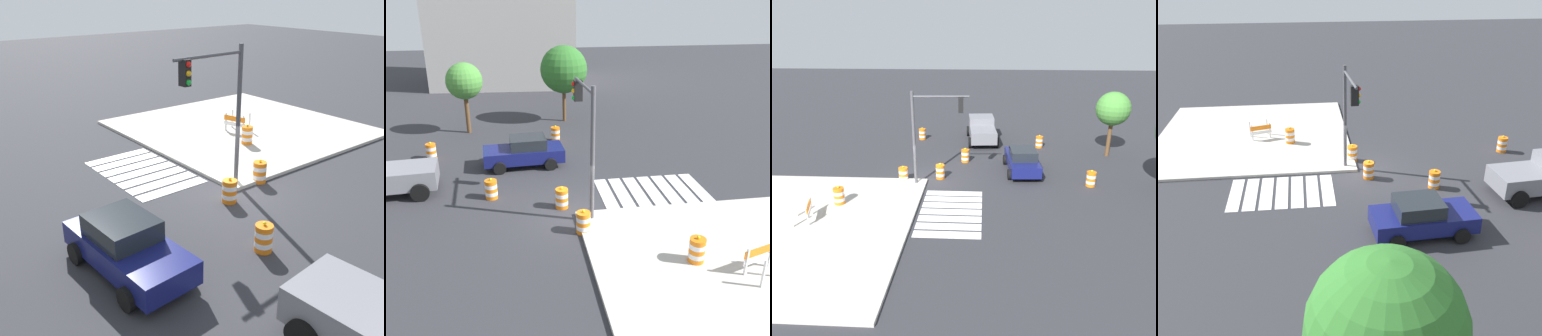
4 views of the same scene
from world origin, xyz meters
TOP-DOWN VIEW (x-y plane):
  - ground_plane at (0.00, 0.00)m, footprint 120.00×120.00m
  - crosswalk_stripes at (4.00, 1.80)m, footprint 5.10×3.20m
  - sports_car at (-1.89, 5.97)m, footprint 4.40×2.33m
  - traffic_barrel_near_corner at (-3.59, 2.17)m, footprint 0.56×0.56m
  - traffic_barrel_crosswalk_end at (-0.49, 0.75)m, footprint 0.56×0.56m
  - traffic_barrel_median_near at (-7.15, 7.81)m, footprint 0.56×0.56m
  - traffic_barrel_median_far at (0.21, 9.90)m, footprint 0.56×0.56m
  - traffic_barrel_lane_center at (0.10, -1.47)m, footprint 0.56×0.56m
  - traffic_barrel_on_sidewalk at (3.61, -4.19)m, footprint 0.56×0.56m
  - construction_barricade at (5.47, -5.15)m, footprint 1.41×1.10m
  - traffic_light_pole at (0.53, 0.54)m, footprint 0.53×3.29m
  - street_tree_streetside_near at (1.36, 14.40)m, footprint 3.37×3.37m
  - street_tree_streetside_mid at (-5.44, 12.55)m, footprint 2.39×2.39m

SIDE VIEW (x-z plane):
  - ground_plane at x=0.00m, z-range 0.00..0.00m
  - crosswalk_stripes at x=4.00m, z-range 0.00..0.02m
  - traffic_barrel_near_corner at x=-3.59m, z-range -0.06..0.96m
  - traffic_barrel_crosswalk_end at x=-0.49m, z-range -0.06..0.96m
  - traffic_barrel_median_near at x=-7.15m, z-range -0.06..0.96m
  - traffic_barrel_median_far at x=0.21m, z-range -0.06..0.96m
  - traffic_barrel_lane_center at x=0.10m, z-range -0.06..0.96m
  - traffic_barrel_on_sidewalk at x=3.61m, z-range 0.09..1.11m
  - construction_barricade at x=5.47m, z-range 0.22..1.22m
  - sports_car at x=-1.89m, z-range 0.00..1.63m
  - street_tree_streetside_mid at x=-5.44m, z-range 1.13..5.83m
  - street_tree_streetside_near at x=1.36m, z-range 1.04..6.51m
  - traffic_light_pole at x=0.53m, z-range 1.16..6.66m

